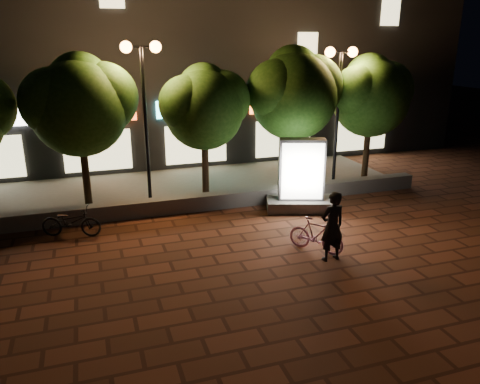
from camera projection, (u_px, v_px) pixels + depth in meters
name	position (u px, v px, depth m)	size (l,w,h in m)	color
ground	(240.00, 261.00, 11.70)	(80.00, 80.00, 0.00)	#592C1C
retaining_wall	(202.00, 202.00, 15.23)	(16.00, 0.45, 0.50)	#5F5D59
sidewalk	(186.00, 187.00, 17.56)	(16.00, 5.00, 0.08)	#5F5D59
building_block	(153.00, 47.00, 21.89)	(28.00, 8.12, 11.30)	black
tree_left	(80.00, 102.00, 14.54)	(3.60, 3.00, 4.89)	#2F2012
tree_mid	(205.00, 104.00, 15.80)	(3.24, 2.70, 4.50)	#2F2012
tree_right	(295.00, 91.00, 16.68)	(3.72, 3.10, 5.07)	#2F2012
tree_far_right	(371.00, 93.00, 17.69)	(3.48, 2.90, 4.76)	#2F2012
street_lamp_left	(143.00, 82.00, 14.70)	(1.26, 0.36, 5.18)	black
street_lamp_right	(340.00, 81.00, 16.83)	(1.26, 0.36, 4.98)	black
ad_kiosk	(301.00, 182.00, 15.02)	(2.40, 1.71, 2.35)	#5F5D59
scooter_pink	(316.00, 235.00, 12.15)	(0.43, 1.51, 0.91)	#E890CA
rider	(332.00, 226.00, 11.53)	(0.66, 0.43, 1.80)	black
scooter_parked	(71.00, 222.00, 13.08)	(0.58, 1.67, 0.88)	black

